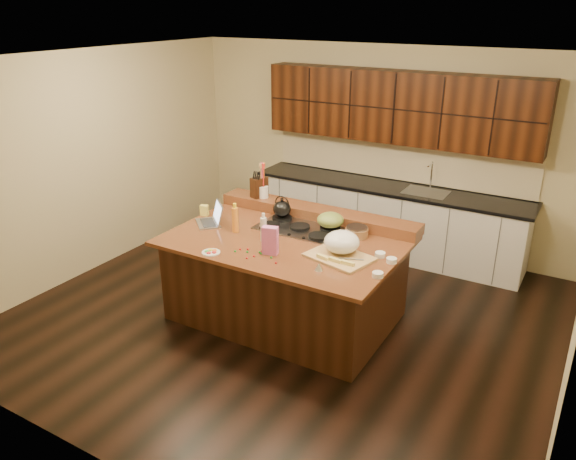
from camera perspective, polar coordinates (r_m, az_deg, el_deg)
The scene contains 32 objects.
room at distance 5.65m, azimuth -0.26°, elevation 3.12°, with size 5.52×5.02×2.72m.
island at distance 6.00m, azimuth -0.24°, elevation -4.90°, with size 2.40×1.60×0.92m.
back_ledge at distance 6.35m, azimuth 2.97°, elevation 1.75°, with size 2.40×0.30×0.12m, color black.
cooktop at distance 6.04m, azimuth 1.20°, elevation 0.21°, with size 0.92×0.52×0.05m.
back_counter at distance 7.57m, azimuth 10.38°, elevation 4.83°, with size 3.70×0.66×2.40m.
kettle at distance 6.24m, azimuth -0.62°, elevation 2.14°, with size 0.20×0.20×0.18m, color black.
green_bowl at distance 5.98m, azimuth 4.33°, elevation 1.03°, with size 0.29×0.29×0.16m, color olive.
laptop at distance 6.23m, azimuth -7.67°, elevation 1.20°, with size 0.43×0.43×0.24m.
oil_bottle at distance 5.95m, azimuth -5.39°, elevation 1.02°, with size 0.07×0.07×0.27m, color orange.
vinegar_bottle at distance 5.72m, azimuth -2.50°, elevation 0.07°, with size 0.06×0.06×0.25m, color silver.
wooden_tray at distance 5.40m, azimuth 5.42°, elevation -1.57°, with size 0.68×0.56×0.24m.
ramekin_a at distance 5.07m, azimuth 9.11°, elevation -4.50°, with size 0.10×0.10×0.04m, color white.
ramekin_b at distance 5.36m, azimuth 10.47°, elevation -3.05°, with size 0.10×0.10×0.04m, color white.
ramekin_c at distance 5.46m, azimuth 9.34°, elevation -2.48°, with size 0.10×0.10×0.04m, color white.
strainer_bowl at distance 5.89m, azimuth 6.99°, elevation -0.24°, with size 0.24×0.24×0.09m, color #996B3F.
kitchen_timer at distance 5.13m, azimuth 3.15°, elevation -3.73°, with size 0.08×0.08×0.07m, color silver.
pink_bag at distance 5.41m, azimuth -1.82°, elevation -1.07°, with size 0.15×0.08×0.28m, color #D162A3.
candy_plate at distance 5.53m, azimuth -7.83°, elevation -2.27°, with size 0.18×0.18×0.01m, color white.
package_box at distance 6.49m, azimuth -8.50°, elevation 1.99°, with size 0.09×0.06×0.12m, color #E8D851.
utensil_crock at distance 6.65m, azimuth -2.53°, elevation 3.90°, with size 0.12×0.12×0.14m, color white.
knife_block at distance 6.66m, azimuth -2.94°, elevation 4.36°, with size 0.12×0.19×0.24m, color black.
gumdrop_0 at distance 5.37m, azimuth -4.20°, elevation -2.86°, with size 0.02×0.02×0.02m, color red.
gumdrop_1 at distance 5.52m, azimuth -5.39°, elevation -2.16°, with size 0.02×0.02×0.02m, color #198C26.
gumdrop_2 at distance 5.26m, azimuth -1.23°, elevation -3.35°, with size 0.02×0.02×0.02m, color red.
gumdrop_3 at distance 5.50m, azimuth -4.16°, elevation -2.22°, with size 0.02×0.02×0.02m, color #198C26.
gumdrop_4 at distance 5.40m, azimuth -3.47°, elevation -2.66°, with size 0.02×0.02×0.02m, color red.
gumdrop_5 at distance 5.45m, azimuth -2.76°, elevation -2.40°, with size 0.02×0.02×0.02m, color #198C26.
gumdrop_6 at distance 5.56m, azimuth -4.11°, elevation -1.94°, with size 0.02×0.02×0.02m, color red.
gumdrop_7 at distance 5.48m, azimuth -2.90°, elevation -2.26°, with size 0.02×0.02×0.02m, color #198C26.
gumdrop_8 at distance 5.49m, azimuth -2.80°, elevation -2.21°, with size 0.02×0.02×0.02m, color red.
gumdrop_9 at distance 5.36m, azimuth -1.72°, elevation -2.81°, with size 0.02×0.02×0.02m, color #198C26.
gumdrop_10 at distance 5.56m, azimuth -4.88°, elevation -1.96°, with size 0.02×0.02×0.02m, color red.
Camera 1 is at (2.72, -4.59, 3.20)m, focal length 35.00 mm.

